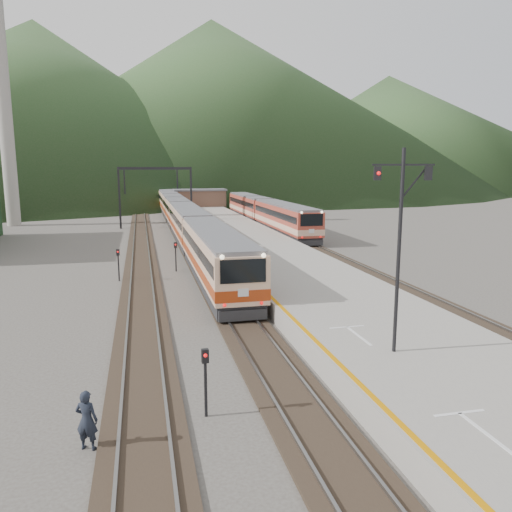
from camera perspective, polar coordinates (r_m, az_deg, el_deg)
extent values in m
plane|color=#47423D|center=(15.44, 7.67, -20.79)|extent=(400.00, 400.00, 0.00)
cube|color=black|center=(53.17, -7.64, 1.50)|extent=(2.60, 200.00, 0.12)
cube|color=slate|center=(53.09, -8.42, 1.58)|extent=(0.10, 200.00, 0.14)
cube|color=slate|center=(53.22, -6.87, 1.63)|extent=(0.10, 200.00, 0.14)
cube|color=black|center=(52.95, -13.04, 1.29)|extent=(2.60, 200.00, 0.12)
cube|color=slate|center=(52.94, -13.82, 1.37)|extent=(0.10, 200.00, 0.14)
cube|color=slate|center=(52.93, -12.26, 1.43)|extent=(0.10, 200.00, 0.14)
cube|color=black|center=(55.41, 4.29, 1.91)|extent=(2.60, 200.00, 0.12)
cube|color=slate|center=(55.18, 3.57, 1.99)|extent=(0.10, 200.00, 0.14)
cube|color=slate|center=(55.61, 5.00, 2.03)|extent=(0.10, 200.00, 0.14)
cube|color=gray|center=(51.96, -1.28, 1.88)|extent=(8.00, 100.00, 1.00)
cube|color=black|center=(67.53, -15.34, 6.40)|extent=(0.25, 0.25, 8.00)
cube|color=black|center=(67.80, -7.41, 6.69)|extent=(0.25, 0.25, 8.00)
cube|color=black|center=(67.39, -11.48, 9.79)|extent=(9.30, 0.22, 0.35)
cube|color=black|center=(92.48, -14.76, 7.32)|extent=(0.25, 0.25, 8.00)
cube|color=black|center=(92.68, -8.96, 7.54)|extent=(0.25, 0.25, 8.00)
cube|color=black|center=(92.38, -11.94, 9.79)|extent=(9.30, 0.22, 0.35)
cylinder|color=#9E998E|center=(76.65, -26.77, 14.34)|extent=(1.80, 1.80, 30.00)
cube|color=brown|center=(91.13, -6.44, 6.55)|extent=(9.00, 4.00, 2.80)
cube|color=slate|center=(91.05, -6.46, 7.52)|extent=(9.40, 4.40, 0.30)
cone|color=#284F22|center=(206.58, -23.61, 15.40)|extent=(180.00, 180.00, 60.00)
cone|color=#284F22|center=(246.63, -5.00, 16.93)|extent=(220.00, 220.00, 75.00)
cone|color=#284F22|center=(250.84, 14.71, 13.66)|extent=(160.00, 160.00, 50.00)
cube|color=#DDAE8C|center=(34.19, -4.67, 0.03)|extent=(2.83, 19.05, 3.46)
cube|color=#DDAE8C|center=(53.43, -7.74, 3.59)|extent=(2.83, 19.05, 3.46)
cube|color=#DDAE8C|center=(72.83, -9.19, 5.26)|extent=(2.83, 19.05, 3.46)
cube|color=#DDAE8C|center=(92.30, -10.03, 6.23)|extent=(2.83, 19.05, 3.46)
cube|color=#A43C2C|center=(58.48, 3.30, 4.21)|extent=(2.81, 18.89, 3.43)
cube|color=#A43C2C|center=(77.21, -0.75, 5.65)|extent=(2.81, 18.89, 3.43)
cylinder|color=black|center=(19.08, 16.00, 0.33)|extent=(0.14, 0.14, 7.60)
cube|color=black|center=(18.83, 16.48, 9.97)|extent=(2.14, 0.66, 0.07)
cube|color=black|center=(18.64, 13.71, 9.18)|extent=(0.29, 0.24, 0.50)
cube|color=black|center=(19.06, 19.09, 8.93)|extent=(0.29, 0.24, 0.50)
cylinder|color=black|center=(16.51, -5.77, -14.68)|extent=(0.10, 0.10, 2.00)
cube|color=black|center=(16.10, -5.84, -11.29)|extent=(0.24, 0.18, 0.45)
cylinder|color=black|center=(38.83, -9.15, -0.30)|extent=(0.10, 0.10, 2.00)
cube|color=black|center=(38.65, -9.19, 1.23)|extent=(0.25, 0.20, 0.45)
cylinder|color=black|center=(36.41, -15.43, -1.22)|extent=(0.10, 0.10, 2.00)
cube|color=black|center=(36.22, -15.51, 0.41)|extent=(0.23, 0.18, 0.45)
imported|color=black|center=(15.55, -18.78, -17.33)|extent=(0.75, 0.62, 1.77)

